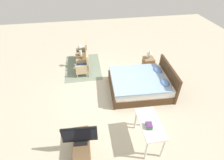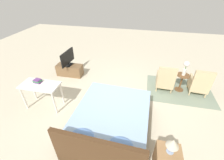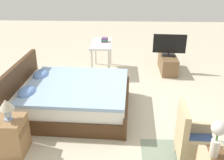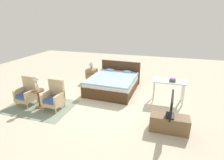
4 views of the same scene
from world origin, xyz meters
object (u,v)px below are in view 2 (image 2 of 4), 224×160
Objects in this scene: bed at (111,122)px; tv_stand at (70,70)px; book_stack at (37,81)px; tv_flatscreen at (68,58)px; vanity_desk at (41,88)px; flower_vase at (186,67)px; table_lamp at (173,145)px; nightstand at (166,160)px; side_table at (182,81)px; armchair_by_window_left at (199,84)px; armchair_by_window_right at (165,80)px.

bed reaches higher than tv_stand.
bed is at bearing 166.61° from book_stack.
tv_flatscreen reaches higher than tv_stand.
bed is 2.09× the size of vanity_desk.
table_lamp is (0.68, 2.74, -0.09)m from flower_vase.
flower_vase is at bearing -103.87° from nightstand.
bed is 1.39m from nightstand.
nightstand is at bearing 76.13° from side_table.
vanity_desk is at bearing 18.96° from armchair_by_window_left.
armchair_by_window_right is 2.79× the size of table_lamp.
table_lamp is 1.51× the size of book_stack.
book_stack reaches higher than nightstand.
armchair_by_window_right reaches higher than vanity_desk.
tv_flatscreen reaches higher than nightstand.
side_table is 1.80× the size of table_lamp.
nightstand is at bearing 65.85° from armchair_by_window_left.
book_stack is (2.16, -0.52, 0.51)m from bed.
armchair_by_window_left is 2.94m from table_lamp.
bed reaches higher than vanity_desk.
armchair_by_window_left is 1.93× the size of flower_vase.
tv_flatscreen is at bearing -1.60° from side_table.
tv_stand is at bearing 176.48° from tv_flatscreen.
tv_stand is (3.48, -0.20, -0.17)m from armchair_by_window_right.
bed is 2.80m from side_table.
book_stack is (0.06, 1.66, 0.60)m from tv_stand.
tv_flatscreen is 0.80× the size of vanity_desk.
side_table is at bearing -103.87° from table_lamp.
tv_stand is (4.00, -0.11, -0.16)m from side_table.
flower_vase is 4.00m from tv_flatscreen.
nightstand is at bearing 76.13° from flower_vase.
side_table is 2.82m from nightstand.
armchair_by_window_left is at bearing -140.57° from bed.
armchair_by_window_right is 0.53m from side_table.
side_table is 4.00m from tv_stand.
tv_stand is (3.32, -2.85, -0.59)m from table_lamp.
tv_flatscreen is (4.51, -0.20, 0.34)m from armchair_by_window_left.
flower_vase is 0.50× the size of tv_stand.
flower_vase is at bearing -132.52° from bed.
vanity_desk is (3.96, 1.62, -0.24)m from flower_vase.
tv_flatscreen is (4.00, -0.11, -0.17)m from flower_vase.
armchair_by_window_right is 3.50m from tv_flatscreen.
tv_flatscreen is (3.32, -2.85, -0.08)m from table_lamp.
tv_stand is 0.92× the size of vanity_desk.
side_table is at bearing -9.65° from armchair_by_window_left.
table_lamp is 4.42m from tv_stand.
book_stack is (0.10, -0.07, 0.16)m from vanity_desk.
table_lamp is (0.16, 2.65, 0.42)m from armchair_by_window_right.
flower_vase reaches higher than side_table.
flower_vase is (-0.52, -0.09, 0.50)m from armchair_by_window_right.
nightstand is 4.40m from tv_flatscreen.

